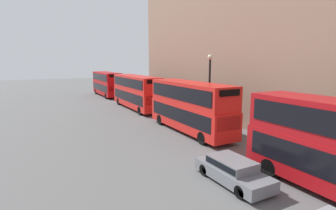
{
  "coord_description": "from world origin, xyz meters",
  "views": [
    {
      "loc": [
        -10.76,
        1.22,
        6.26
      ],
      "look_at": [
        0.48,
        22.24,
        2.21
      ],
      "focal_mm": 28.0,
      "sensor_mm": 36.0,
      "label": 1
    }
  ],
  "objects": [
    {
      "name": "street_lamp",
      "position": [
        3.32,
        19.8,
        4.16
      ],
      "size": [
        0.44,
        0.44,
        6.78
      ],
      "color": "black",
      "rests_on": "ground"
    },
    {
      "name": "car_hatchback",
      "position": [
        -1.8,
        10.91,
        0.68
      ],
      "size": [
        1.79,
        4.37,
        1.27
      ],
      "color": "slate",
      "rests_on": "ground"
    },
    {
      "name": "pedestrian",
      "position": [
        3.63,
        43.74,
        0.78
      ],
      "size": [
        0.36,
        0.36,
        1.69
      ],
      "color": "brown",
      "rests_on": "ground"
    },
    {
      "name": "bus_second_in_queue",
      "position": [
        1.6,
        20.27,
        2.43
      ],
      "size": [
        2.59,
        10.31,
        4.41
      ],
      "color": "red",
      "rests_on": "ground"
    },
    {
      "name": "bus_trailing",
      "position": [
        1.6,
        47.54,
        2.33
      ],
      "size": [
        2.59,
        10.54,
        4.22
      ],
      "color": "#B20C0F",
      "rests_on": "ground"
    },
    {
      "name": "bus_third_in_queue",
      "position": [
        1.6,
        33.14,
        2.38
      ],
      "size": [
        2.59,
        11.31,
        4.31
      ],
      "color": "red",
      "rests_on": "ground"
    }
  ]
}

